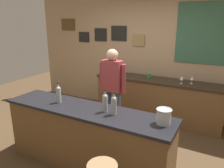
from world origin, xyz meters
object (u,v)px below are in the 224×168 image
(wine_bottle_c, at_px, (114,105))
(coffee_mug, at_px, (149,75))
(ice_bucket, at_px, (164,116))
(wine_glass_d, at_px, (192,78))
(wine_bottle_a, at_px, (58,94))
(wine_glass_b, at_px, (123,70))
(wine_bottle_b, at_px, (105,102))
(bartender, at_px, (112,87))
(wine_glass_a, at_px, (108,70))
(wine_glass_c, at_px, (182,78))

(wine_bottle_c, relative_size, coffee_mug, 2.45)
(wine_bottle_c, xyz_separation_m, ice_bucket, (0.64, 0.05, -0.04))
(wine_glass_d, bearing_deg, coffee_mug, 175.70)
(wine_bottle_a, relative_size, wine_glass_d, 1.97)
(wine_glass_b, height_order, coffee_mug, wine_glass_b)
(wine_bottle_b, height_order, coffee_mug, wine_bottle_b)
(ice_bucket, xyz_separation_m, wine_glass_d, (-0.01, 2.00, -0.01))
(wine_bottle_a, bearing_deg, wine_bottle_b, 2.38)
(bartender, bearing_deg, coffee_mug, 73.54)
(bartender, xyz_separation_m, wine_glass_d, (1.22, 1.02, 0.07))
(bartender, bearing_deg, wine_glass_a, 123.75)
(wine_glass_b, xyz_separation_m, wine_glass_c, (1.32, -0.12, 0.00))
(bartender, xyz_separation_m, wine_glass_b, (-0.28, 1.04, 0.07))
(ice_bucket, relative_size, wine_glass_d, 1.21)
(wine_bottle_b, distance_m, wine_glass_c, 2.02)
(wine_glass_d, bearing_deg, wine_glass_a, -176.57)
(bartender, bearing_deg, wine_glass_d, 39.94)
(bartender, distance_m, wine_glass_b, 1.08)
(wine_glass_a, bearing_deg, bartender, -56.25)
(wine_bottle_b, bearing_deg, wine_glass_d, 69.01)
(ice_bucket, distance_m, wine_glass_d, 2.00)
(bartender, height_order, wine_bottle_b, bartender)
(wine_glass_a, distance_m, wine_glass_c, 1.65)
(wine_glass_a, distance_m, wine_glass_d, 1.83)
(ice_bucket, height_order, coffee_mug, ice_bucket)
(wine_bottle_c, xyz_separation_m, wine_glass_a, (-1.19, 1.94, -0.05))
(wine_bottle_b, height_order, wine_glass_b, wine_bottle_b)
(coffee_mug, bearing_deg, wine_glass_b, -176.06)
(wine_glass_d, bearing_deg, wine_bottle_c, -107.09)
(wine_glass_a, bearing_deg, wine_glass_d, 3.43)
(coffee_mug, bearing_deg, wine_bottle_c, -82.89)
(wine_bottle_b, bearing_deg, wine_bottle_a, -177.62)
(wine_bottle_a, distance_m, wine_glass_b, 2.08)
(ice_bucket, relative_size, wine_glass_a, 1.21)
(wine_glass_b, xyz_separation_m, coffee_mug, (0.60, 0.04, -0.06))
(wine_bottle_a, xyz_separation_m, ice_bucket, (1.56, 0.06, -0.04))
(ice_bucket, bearing_deg, coffee_mug, 113.60)
(bartender, xyz_separation_m, wine_bottle_a, (-0.34, -1.04, 0.12))
(wine_glass_a, xyz_separation_m, wine_glass_b, (0.33, 0.14, 0.00))
(bartender, relative_size, wine_glass_b, 10.45)
(wine_bottle_b, distance_m, wine_glass_a, 2.18)
(wine_bottle_c, bearing_deg, coffee_mug, 97.11)
(wine_bottle_c, bearing_deg, bartender, 119.52)
(wine_glass_b, bearing_deg, wine_bottle_b, -70.69)
(ice_bucket, distance_m, wine_glass_a, 2.63)
(bartender, relative_size, wine_bottle_c, 5.29)
(coffee_mug, bearing_deg, wine_bottle_b, -86.77)
(wine_glass_d, bearing_deg, wine_bottle_a, -127.06)
(wine_glass_c, height_order, wine_glass_d, same)
(wine_bottle_b, bearing_deg, wine_glass_a, 118.63)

